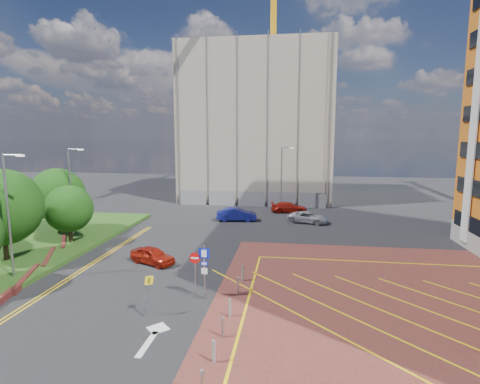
% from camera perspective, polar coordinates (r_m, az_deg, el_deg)
% --- Properties ---
extents(ground, '(140.00, 140.00, 0.00)m').
position_cam_1_polar(ground, '(21.85, -7.33, -16.86)').
color(ground, black).
rests_on(ground, ground).
extents(forecourt, '(26.00, 26.00, 0.02)m').
position_cam_1_polar(forecourt, '(22.87, 30.76, -16.82)').
color(forecourt, maroon).
rests_on(forecourt, ground).
extents(retaining_wall, '(6.06, 20.33, 0.40)m').
position_cam_1_polar(retaining_wall, '(28.64, -30.08, -11.28)').
color(retaining_wall, maroon).
rests_on(retaining_wall, ground).
extents(tree_b, '(5.60, 5.60, 6.74)m').
position_cam_1_polar(tree_b, '(32.22, -32.54, -1.95)').
color(tree_b, '#3D2B1C').
rests_on(tree_b, grass_bed).
extents(tree_c, '(4.00, 4.00, 4.90)m').
position_cam_1_polar(tree_c, '(35.15, -24.64, -2.33)').
color(tree_c, '#3D2B1C').
rests_on(tree_c, grass_bed).
extents(tree_d, '(5.00, 5.00, 6.08)m').
position_cam_1_polar(tree_d, '(39.15, -26.05, -0.38)').
color(tree_d, '#3D2B1C').
rests_on(tree_d, grass_bed).
extents(lamp_left_near, '(1.53, 0.16, 8.00)m').
position_cam_1_polar(lamp_left_near, '(27.93, -31.76, -2.42)').
color(lamp_left_near, '#9EA0A8').
rests_on(lamp_left_near, grass_bed).
extents(lamp_left_far, '(1.53, 0.16, 8.00)m').
position_cam_1_polar(lamp_left_far, '(37.09, -24.32, 0.51)').
color(lamp_left_far, '#9EA0A8').
rests_on(lamp_left_far, grass_bed).
extents(lamp_back, '(1.53, 0.16, 8.00)m').
position_cam_1_polar(lamp_back, '(47.29, 6.41, 2.43)').
color(lamp_back, '#9EA0A8').
rests_on(lamp_back, ground).
extents(sign_cluster, '(1.17, 0.12, 3.20)m').
position_cam_1_polar(sign_cluster, '(21.91, -5.98, -11.23)').
color(sign_cluster, '#9EA0A8').
rests_on(sign_cluster, ground).
extents(warning_sign, '(0.63, 0.39, 2.25)m').
position_cam_1_polar(warning_sign, '(20.56, -13.99, -14.38)').
color(warning_sign, '#9EA0A8').
rests_on(warning_sign, ground).
extents(bollard_row, '(0.14, 11.14, 0.90)m').
position_cam_1_polar(bollard_row, '(19.72, -1.91, -18.22)').
color(bollard_row, '#9EA0A8').
rests_on(bollard_row, forecourt).
extents(construction_building, '(21.20, 19.20, 22.00)m').
position_cam_1_polar(construction_building, '(59.28, 2.86, 10.12)').
color(construction_building, '#B3A693').
rests_on(construction_building, ground).
extents(tower_crane, '(1.60, 35.00, 35.40)m').
position_cam_1_polar(tower_crane, '(60.83, 4.98, 24.24)').
color(tower_crane, '#FAAB16').
rests_on(tower_crane, ground).
extents(construction_fence, '(21.60, 0.06, 2.00)m').
position_cam_1_polar(construction_fence, '(49.91, 2.88, -1.10)').
color(construction_fence, gray).
rests_on(construction_fence, ground).
extents(car_red_left, '(3.91, 2.84, 1.24)m').
position_cam_1_polar(car_red_left, '(28.71, -13.19, -9.39)').
color(car_red_left, '#9F1C0D').
rests_on(car_red_left, ground).
extents(car_blue_back, '(4.58, 2.06, 1.46)m').
position_cam_1_polar(car_blue_back, '(41.61, -0.51, -3.42)').
color(car_blue_back, navy).
rests_on(car_blue_back, ground).
extents(car_red_back, '(4.49, 2.07, 1.27)m').
position_cam_1_polar(car_red_back, '(46.49, 7.46, -2.34)').
color(car_red_back, '#AA190E').
rests_on(car_red_back, ground).
extents(car_silver_back, '(4.72, 3.11, 1.21)m').
position_cam_1_polar(car_silver_back, '(41.34, 10.33, -3.82)').
color(car_silver_back, silver).
rests_on(car_silver_back, ground).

